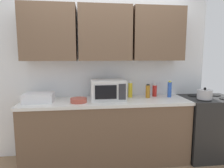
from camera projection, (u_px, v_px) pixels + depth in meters
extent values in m
cube|color=white|center=(104.00, 70.00, 3.10)|extent=(3.19, 0.06, 2.60)
cube|color=brown|center=(49.00, 33.00, 2.75)|extent=(0.73, 0.33, 0.75)
cube|color=brown|center=(105.00, 34.00, 2.84)|extent=(0.73, 0.33, 0.75)
cube|color=brown|center=(157.00, 34.00, 2.94)|extent=(0.73, 0.33, 0.75)
cube|color=brown|center=(106.00, 132.00, 2.90)|extent=(2.29, 0.60, 0.86)
cube|color=white|center=(106.00, 102.00, 2.83)|extent=(2.32, 0.63, 0.04)
cube|color=black|center=(207.00, 127.00, 3.07)|extent=(0.76, 0.64, 0.90)
cylinder|color=black|center=(204.00, 99.00, 2.84)|extent=(0.18, 0.18, 0.01)
cylinder|color=black|center=(194.00, 96.00, 3.12)|extent=(0.18, 0.18, 0.01)
cylinder|color=black|center=(214.00, 95.00, 3.16)|extent=(0.18, 0.18, 0.01)
cylinder|color=#B2B2B7|center=(205.00, 94.00, 2.83)|extent=(0.20, 0.20, 0.13)
sphere|color=black|center=(205.00, 89.00, 2.82)|extent=(0.04, 0.04, 0.04)
cube|color=silver|center=(108.00, 90.00, 2.86)|extent=(0.48, 0.36, 0.28)
cube|color=black|center=(106.00, 92.00, 2.67)|extent=(0.29, 0.01, 0.18)
cube|color=#2D2D33|center=(122.00, 92.00, 2.70)|extent=(0.10, 0.01, 0.21)
cube|color=silver|center=(39.00, 98.00, 2.71)|extent=(0.38, 0.30, 0.12)
cylinder|color=red|center=(155.00, 91.00, 3.09)|extent=(0.07, 0.07, 0.17)
cylinder|color=silver|center=(155.00, 85.00, 3.07)|extent=(0.05, 0.05, 0.03)
cylinder|color=#2D56B7|center=(170.00, 90.00, 3.02)|extent=(0.06, 0.06, 0.22)
cylinder|color=yellow|center=(170.00, 82.00, 3.01)|extent=(0.04, 0.04, 0.02)
cylinder|color=gold|center=(130.00, 90.00, 3.01)|extent=(0.06, 0.06, 0.21)
cylinder|color=silver|center=(130.00, 82.00, 3.00)|extent=(0.05, 0.05, 0.02)
cylinder|color=#AD701E|center=(148.00, 92.00, 2.98)|extent=(0.06, 0.06, 0.19)
cylinder|color=black|center=(148.00, 85.00, 2.97)|extent=(0.05, 0.05, 0.02)
cylinder|color=#B24C3D|center=(79.00, 100.00, 2.69)|extent=(0.22, 0.22, 0.06)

